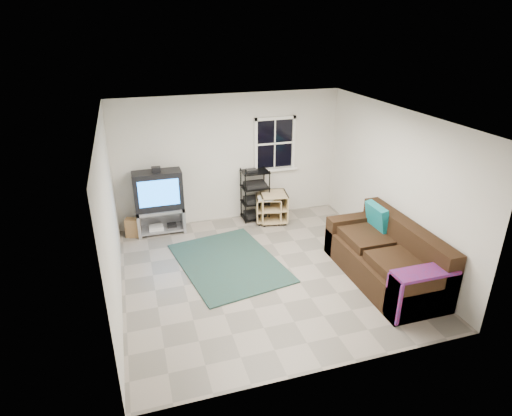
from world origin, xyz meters
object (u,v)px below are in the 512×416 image
object	(u,v)px
sofa	(387,259)
side_table_right	(268,206)
side_table_left	(273,206)
av_rack	(255,198)
tv_unit	(159,197)

from	to	relation	value
sofa	side_table_right	bearing A→B (deg)	112.98
side_table_left	sofa	distance (m)	2.81
av_rack	side_table_right	world-z (taller)	av_rack
tv_unit	sofa	xyz separation A→B (m)	(3.31, -2.79, -0.38)
side_table_left	side_table_right	world-z (taller)	side_table_left
tv_unit	sofa	world-z (taller)	tv_unit
tv_unit	av_rack	xyz separation A→B (m)	(1.96, 0.03, -0.27)
av_rack	side_table_left	world-z (taller)	av_rack
sofa	av_rack	bearing A→B (deg)	115.58
tv_unit	sofa	bearing A→B (deg)	-40.13
side_table_left	side_table_right	xyz separation A→B (m)	(-0.10, 0.03, -0.01)
sofa	tv_unit	bearing A→B (deg)	139.87
av_rack	tv_unit	bearing A→B (deg)	-179.03
av_rack	sofa	world-z (taller)	av_rack
side_table_right	sofa	xyz separation A→B (m)	(1.12, -2.64, 0.04)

